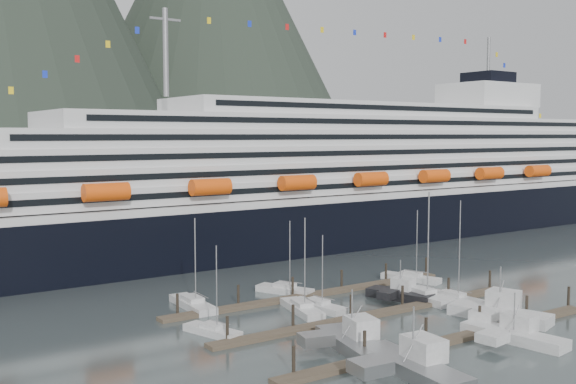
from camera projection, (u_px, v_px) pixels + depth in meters
name	position (u px, v px, depth m)	size (l,w,h in m)	color
ground	(419.00, 315.00, 86.90)	(1600.00, 1600.00, 0.00)	#4A5756
cruise_ship	(336.00, 186.00, 147.94)	(210.00, 30.40, 50.30)	black
dock_near	(452.00, 339.00, 75.92)	(48.18, 2.28, 3.20)	#473D2E
dock_mid	(375.00, 314.00, 86.60)	(48.18, 2.28, 3.20)	#473D2E
dock_far	(314.00, 294.00, 97.28)	(48.18, 2.28, 3.20)	#473D2E
sailboat_a	(212.00, 331.00, 78.45)	(4.35, 8.06, 10.95)	#B6B6B6
sailboat_b	(302.00, 309.00, 88.46)	(4.64, 10.03, 13.05)	#B6B6B6
sailboat_c	(317.00, 307.00, 89.69)	(3.81, 9.11, 10.55)	#B6B6B6
sailboat_d	(453.00, 298.00, 94.33)	(3.01, 9.83, 14.62)	#B6B6B6
sailboat_e	(193.00, 305.00, 90.65)	(3.19, 10.44, 12.77)	#B6B6B6
sailboat_f	(285.00, 290.00, 99.05)	(5.96, 8.98, 11.23)	#B6B6B6
sailboat_g	(411.00, 278.00, 107.36)	(5.42, 9.88, 11.83)	#B6B6B6
sailboat_h	(422.00, 297.00, 94.79)	(3.32, 10.41, 15.98)	#B6B6B6
trawler_a	(412.00, 365.00, 65.34)	(9.93, 13.73, 7.42)	gray
trawler_b	(351.00, 341.00, 72.97)	(9.15, 11.76, 7.30)	gray
trawler_c	(513.00, 334.00, 75.92)	(8.79, 12.34, 6.09)	#B6B6B6
trawler_d	(499.00, 313.00, 84.64)	(10.30, 13.07, 7.47)	#B6B6B6
trawler_e	(400.00, 294.00, 95.26)	(8.17, 9.99, 6.13)	black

